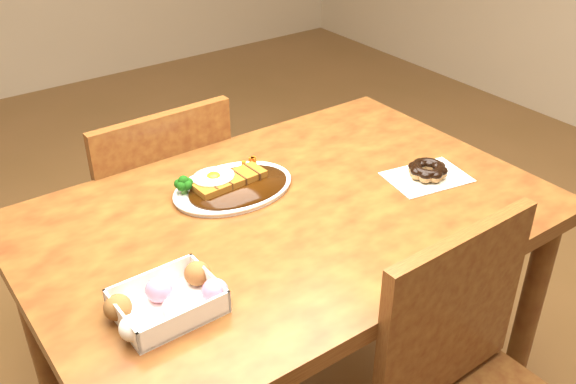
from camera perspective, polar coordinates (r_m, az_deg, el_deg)
table at (r=1.54m, az=0.06°, el=-4.73°), size 1.20×0.80×0.75m
chair_far at (r=1.98m, az=-11.80°, el=-2.46°), size 0.43×0.43×0.87m
katsu_curry_plate at (r=1.56m, az=-5.13°, el=0.61°), size 0.30×0.22×0.06m
donut_box at (r=1.21m, az=-10.68°, el=-9.44°), size 0.22×0.15×0.05m
pon_de_ring at (r=1.64m, az=12.30°, el=1.87°), size 0.22×0.17×0.04m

